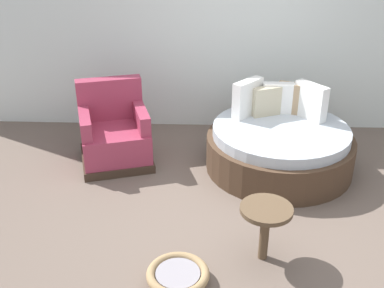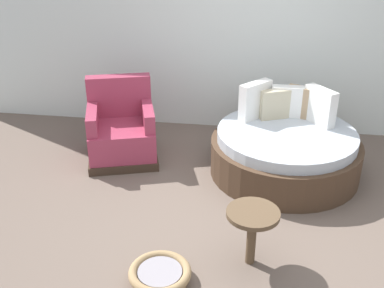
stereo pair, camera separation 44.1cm
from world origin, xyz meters
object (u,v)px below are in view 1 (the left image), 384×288
at_px(red_armchair, 114,135).
at_px(round_daybed, 279,145).
at_px(side_table, 266,217).
at_px(pet_basket, 178,276).

bearing_deg(red_armchair, round_daybed, -2.72).
height_order(round_daybed, side_table, round_daybed).
bearing_deg(pet_basket, side_table, 25.86).
bearing_deg(pet_basket, red_armchair, 113.39).
relative_size(pet_basket, side_table, 0.98).
height_order(red_armchair, pet_basket, red_armchair).
xyz_separation_m(red_armchair, pet_basket, (0.89, -2.05, -0.26)).
height_order(round_daybed, red_armchair, round_daybed).
xyz_separation_m(round_daybed, red_armchair, (-1.93, 0.09, 0.05)).
distance_m(round_daybed, side_table, 1.66).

